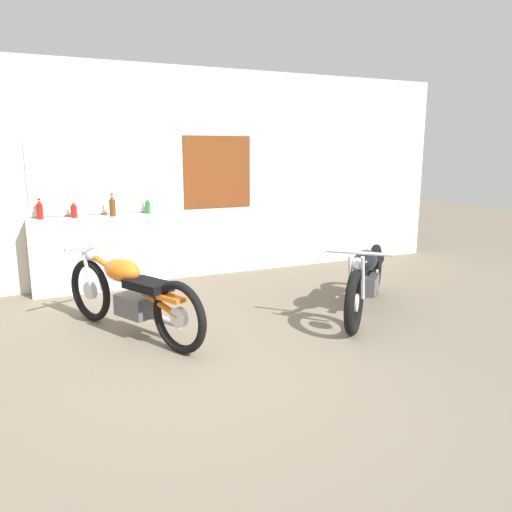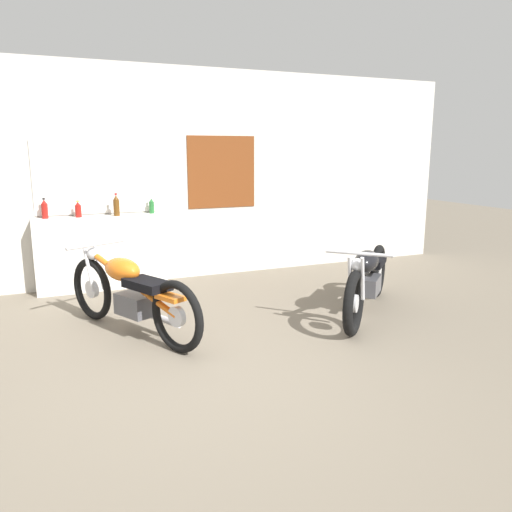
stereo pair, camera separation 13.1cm
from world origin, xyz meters
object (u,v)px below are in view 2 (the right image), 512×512
Objects in this scene: motorcycle_black at (367,278)px; motorcycle_orange at (130,293)px; bottle_center at (116,206)px; bottle_right_center at (152,206)px; bottle_left_center at (78,210)px; bottle_leftmost at (45,209)px.

motorcycle_black is 2.46m from motorcycle_orange.
bottle_center reaches higher than bottle_right_center.
bottle_left_center is 0.45m from bottle_center.
bottle_right_center is at bearing 0.92° from bottle_leftmost.
bottle_left_center is at bearing -3.75° from bottle_leftmost.
motorcycle_orange is (-0.13, -1.74, -0.65)m from bottle_center.
bottle_center is 1.37× the size of bottle_right_center.
motorcycle_black is (2.75, -2.14, -0.63)m from bottle_left_center.
motorcycle_black is (1.84, -2.18, -0.63)m from bottle_right_center.
bottle_center is at bearing 137.76° from motorcycle_black.
motorcycle_orange is (0.69, -1.81, -0.63)m from bottle_leftmost.
motorcycle_black is at bearing -37.86° from bottle_left_center.
bottle_leftmost is 0.14× the size of motorcycle_orange.
motorcycle_orange is (-2.43, 0.35, 0.02)m from motorcycle_black.
bottle_center is 0.47m from bottle_right_center.
bottle_leftmost is 0.83m from bottle_center.
bottle_right_center reaches higher than motorcycle_orange.
bottle_left_center is 0.72× the size of bottle_center.
bottle_left_center is 0.14× the size of motorcycle_black.
bottle_right_center is (0.90, 0.05, 0.00)m from bottle_left_center.
bottle_center is 3.17m from motorcycle_black.
motorcycle_orange reaches higher than motorcycle_black.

